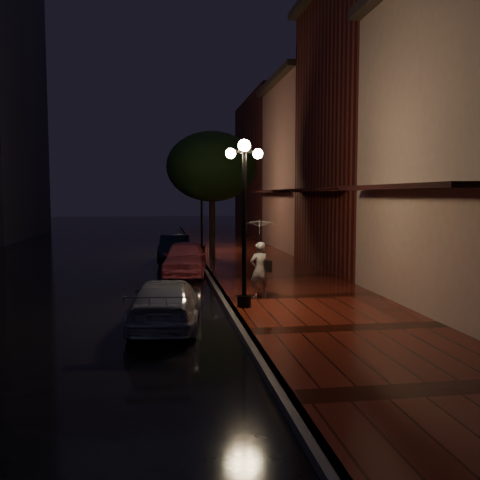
{
  "coord_description": "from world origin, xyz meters",
  "views": [
    {
      "loc": [
        -1.79,
        -18.51,
        3.05
      ],
      "look_at": [
        1.12,
        0.86,
        1.4
      ],
      "focal_mm": 40.0,
      "sensor_mm": 36.0,
      "label": 1
    }
  ],
  "objects_px": {
    "street_tree": "(212,169)",
    "navy_car": "(175,249)",
    "pink_car": "(185,258)",
    "woman_with_umbrella": "(260,246)",
    "streetlamp_near": "(244,213)",
    "streetlamp_far": "(202,204)",
    "parking_meter": "(213,251)",
    "silver_car": "(166,303)"
  },
  "relations": [
    {
      "from": "street_tree",
      "to": "silver_car",
      "type": "xyz_separation_m",
      "value": [
        -2.28,
        -12.23,
        -3.69
      ]
    },
    {
      "from": "pink_car",
      "to": "parking_meter",
      "type": "xyz_separation_m",
      "value": [
        1.07,
        -0.12,
        0.25
      ]
    },
    {
      "from": "pink_car",
      "to": "silver_car",
      "type": "distance_m",
      "value": 8.1
    },
    {
      "from": "street_tree",
      "to": "parking_meter",
      "type": "xyz_separation_m",
      "value": [
        -0.39,
        -4.3,
        -3.34
      ]
    },
    {
      "from": "streetlamp_far",
      "to": "pink_car",
      "type": "height_order",
      "value": "streetlamp_far"
    },
    {
      "from": "streetlamp_near",
      "to": "pink_car",
      "type": "height_order",
      "value": "streetlamp_near"
    },
    {
      "from": "streetlamp_far",
      "to": "woman_with_umbrella",
      "type": "xyz_separation_m",
      "value": [
        0.63,
        -12.78,
        -0.98
      ]
    },
    {
      "from": "woman_with_umbrella",
      "to": "parking_meter",
      "type": "height_order",
      "value": "woman_with_umbrella"
    },
    {
      "from": "streetlamp_far",
      "to": "navy_car",
      "type": "relative_size",
      "value": 1.15
    },
    {
      "from": "pink_car",
      "to": "woman_with_umbrella",
      "type": "relative_size",
      "value": 1.73
    },
    {
      "from": "street_tree",
      "to": "woman_with_umbrella",
      "type": "height_order",
      "value": "street_tree"
    },
    {
      "from": "streetlamp_far",
      "to": "street_tree",
      "type": "bearing_deg",
      "value": -85.09
    },
    {
      "from": "streetlamp_near",
      "to": "street_tree",
      "type": "relative_size",
      "value": 0.74
    },
    {
      "from": "streetlamp_near",
      "to": "navy_car",
      "type": "xyz_separation_m",
      "value": [
        -1.47,
        10.91,
        -1.99
      ]
    },
    {
      "from": "street_tree",
      "to": "navy_car",
      "type": "relative_size",
      "value": 1.55
    },
    {
      "from": "parking_meter",
      "to": "woman_with_umbrella",
      "type": "bearing_deg",
      "value": -74.45
    },
    {
      "from": "streetlamp_near",
      "to": "navy_car",
      "type": "relative_size",
      "value": 1.15
    },
    {
      "from": "streetlamp_far",
      "to": "street_tree",
      "type": "distance_m",
      "value": 3.44
    },
    {
      "from": "streetlamp_near",
      "to": "streetlamp_far",
      "type": "bearing_deg",
      "value": 90.0
    },
    {
      "from": "streetlamp_near",
      "to": "navy_car",
      "type": "bearing_deg",
      "value": 97.69
    },
    {
      "from": "street_tree",
      "to": "silver_car",
      "type": "bearing_deg",
      "value": -100.54
    },
    {
      "from": "street_tree",
      "to": "woman_with_umbrella",
      "type": "bearing_deg",
      "value": -87.8
    },
    {
      "from": "silver_car",
      "to": "parking_meter",
      "type": "xyz_separation_m",
      "value": [
        1.88,
        7.94,
        0.35
      ]
    },
    {
      "from": "pink_car",
      "to": "silver_car",
      "type": "xyz_separation_m",
      "value": [
        -0.81,
        -8.06,
        -0.1
      ]
    },
    {
      "from": "street_tree",
      "to": "navy_car",
      "type": "bearing_deg",
      "value": -177.2
    },
    {
      "from": "streetlamp_far",
      "to": "parking_meter",
      "type": "height_order",
      "value": "streetlamp_far"
    },
    {
      "from": "navy_car",
      "to": "silver_car",
      "type": "relative_size",
      "value": 0.97
    },
    {
      "from": "pink_car",
      "to": "navy_car",
      "type": "relative_size",
      "value": 1.03
    },
    {
      "from": "pink_car",
      "to": "silver_car",
      "type": "height_order",
      "value": "pink_car"
    },
    {
      "from": "streetlamp_far",
      "to": "pink_car",
      "type": "xyz_separation_m",
      "value": [
        -1.21,
        -7.18,
        -1.94
      ]
    },
    {
      "from": "pink_car",
      "to": "navy_car",
      "type": "xyz_separation_m",
      "value": [
        -0.26,
        4.09,
        -0.04
      ]
    },
    {
      "from": "streetlamp_near",
      "to": "silver_car",
      "type": "height_order",
      "value": "streetlamp_near"
    },
    {
      "from": "streetlamp_far",
      "to": "woman_with_umbrella",
      "type": "distance_m",
      "value": 12.83
    },
    {
      "from": "streetlamp_far",
      "to": "parking_meter",
      "type": "distance_m",
      "value": 7.5
    },
    {
      "from": "woman_with_umbrella",
      "to": "streetlamp_near",
      "type": "bearing_deg",
      "value": 44.45
    },
    {
      "from": "streetlamp_far",
      "to": "woman_with_umbrella",
      "type": "relative_size",
      "value": 1.94
    },
    {
      "from": "streetlamp_far",
      "to": "woman_with_umbrella",
      "type": "bearing_deg",
      "value": -87.16
    },
    {
      "from": "street_tree",
      "to": "navy_car",
      "type": "xyz_separation_m",
      "value": [
        -1.73,
        -0.08,
        -3.63
      ]
    },
    {
      "from": "woman_with_umbrella",
      "to": "parking_meter",
      "type": "xyz_separation_m",
      "value": [
        -0.77,
        5.47,
        -0.71
      ]
    },
    {
      "from": "silver_car",
      "to": "streetlamp_near",
      "type": "bearing_deg",
      "value": -142.54
    },
    {
      "from": "navy_car",
      "to": "silver_car",
      "type": "height_order",
      "value": "navy_car"
    },
    {
      "from": "streetlamp_far",
      "to": "navy_car",
      "type": "bearing_deg",
      "value": -115.45
    }
  ]
}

